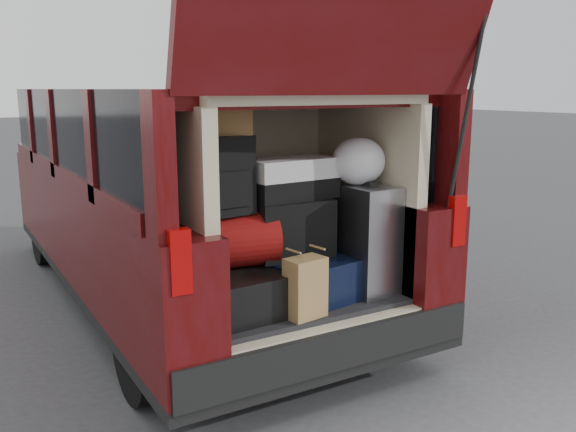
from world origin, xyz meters
name	(u,v)px	position (x,y,z in m)	size (l,w,h in m)	color
ground	(302,392)	(0.00, 0.00, 0.00)	(80.00, 80.00, 0.00)	#37373A
minivan	(185,196)	(0.00, 1.86, 0.91)	(1.90, 5.35, 2.77)	black
load_floor	(279,333)	(0.00, 0.28, 0.28)	(1.24, 1.05, 0.55)	black
black_hardshell	(232,290)	(-0.39, 0.13, 0.67)	(0.44, 0.60, 0.24)	black
navy_hardshell	(300,277)	(0.05, 0.12, 0.68)	(0.48, 0.58, 0.25)	black
silver_roller	(362,238)	(0.47, 0.06, 0.88)	(0.28, 0.44, 0.66)	silver
kraft_bag	(305,288)	(-0.09, -0.16, 0.72)	(0.22, 0.14, 0.34)	#AB834D
red_duffel	(234,240)	(-0.35, 0.17, 0.95)	(0.48, 0.31, 0.31)	maroon
black_soft_case	(291,228)	(0.02, 0.17, 0.97)	(0.47, 0.28, 0.34)	black
backpack	(224,175)	(-0.41, 0.17, 1.32)	(0.30, 0.18, 0.43)	black
twotone_duffel	(290,178)	(0.04, 0.21, 1.26)	(0.54, 0.28, 0.24)	silver
grocery_sack_lower	(230,118)	(-0.36, 0.18, 1.63)	(0.20, 0.17, 0.19)	brown
plastic_bag_right	(358,161)	(0.44, 0.09, 1.35)	(0.33, 0.31, 0.29)	silver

